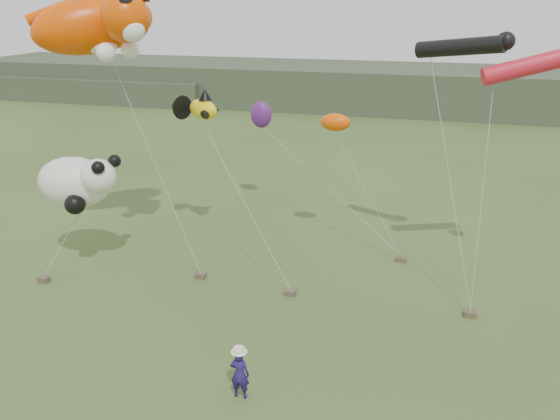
{
  "coord_description": "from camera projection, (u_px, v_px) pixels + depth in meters",
  "views": [
    {
      "loc": [
        4.68,
        -12.31,
        10.24
      ],
      "look_at": [
        0.59,
        3.0,
        4.15
      ],
      "focal_mm": 35.0,
      "sensor_mm": 36.0,
      "label": 1
    }
  ],
  "objects": [
    {
      "name": "ground",
      "position": [
        234.0,
        376.0,
        15.9
      ],
      "size": [
        120.0,
        120.0,
        0.0
      ],
      "primitive_type": "plane",
      "color": "#385123",
      "rests_on": "ground"
    },
    {
      "name": "headland",
      "position": [
        350.0,
        87.0,
        56.26
      ],
      "size": [
        90.0,
        13.0,
        4.0
      ],
      "color": "#2D3D28",
      "rests_on": "ground"
    },
    {
      "name": "tube_kites",
      "position": [
        507.0,
        55.0,
        18.7
      ],
      "size": [
        5.88,
        2.84,
        1.77
      ],
      "color": "black",
      "rests_on": "ground"
    },
    {
      "name": "festival_attendant",
      "position": [
        240.0,
        374.0,
        14.83
      ],
      "size": [
        0.55,
        0.36,
        1.5
      ],
      "primitive_type": "imported",
      "rotation": [
        0.0,
        0.0,
        3.14
      ],
      "color": "navy",
      "rests_on": "ground"
    },
    {
      "name": "sandbag_anchors",
      "position": [
        279.0,
        283.0,
        20.96
      ],
      "size": [
        16.3,
        5.74,
        0.2
      ],
      "color": "brown",
      "rests_on": "ground"
    },
    {
      "name": "misc_kites",
      "position": [
        287.0,
        117.0,
        25.36
      ],
      "size": [
        5.55,
        4.67,
        1.68
      ],
      "color": "#EE5104",
      "rests_on": "ground"
    },
    {
      "name": "fish_kite",
      "position": [
        193.0,
        107.0,
        22.83
      ],
      "size": [
        2.8,
        1.85,
        1.35
      ],
      "color": "yellow",
      "rests_on": "ground"
    },
    {
      "name": "cat_kite",
      "position": [
        100.0,
        24.0,
        20.63
      ],
      "size": [
        6.28,
        4.96,
        2.87
      ],
      "color": "#E54600",
      "rests_on": "ground"
    },
    {
      "name": "panda_kite",
      "position": [
        78.0,
        182.0,
        21.36
      ],
      "size": [
        3.55,
        2.29,
        2.21
      ],
      "color": "white",
      "rests_on": "ground"
    }
  ]
}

